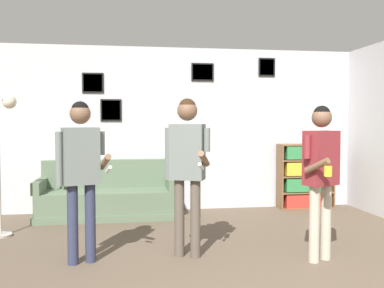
{
  "coord_description": "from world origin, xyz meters",
  "views": [
    {
      "loc": [
        -0.91,
        -2.44,
        1.45
      ],
      "look_at": [
        -0.2,
        2.32,
        1.21
      ],
      "focal_mm": 40.0,
      "sensor_mm": 36.0,
      "label": 1
    }
  ],
  "objects_px": {
    "person_watcher_holding_cup": "(321,166)",
    "couch": "(107,198)",
    "person_player_foreground_left": "(81,164)",
    "person_player_foreground_center": "(187,160)",
    "bookshelf": "(306,176)"
  },
  "relations": [
    {
      "from": "couch",
      "to": "person_player_foreground_left",
      "type": "xyz_separation_m",
      "value": [
        -0.15,
        -2.21,
        0.74
      ]
    },
    {
      "from": "bookshelf",
      "to": "person_watcher_holding_cup",
      "type": "bearing_deg",
      "value": -110.38
    },
    {
      "from": "bookshelf",
      "to": "person_watcher_holding_cup",
      "type": "relative_size",
      "value": 0.67
    },
    {
      "from": "couch",
      "to": "bookshelf",
      "type": "distance_m",
      "value": 3.34
    },
    {
      "from": "couch",
      "to": "person_player_foreground_center",
      "type": "relative_size",
      "value": 1.22
    },
    {
      "from": "person_watcher_holding_cup",
      "to": "person_player_foreground_center",
      "type": "bearing_deg",
      "value": 165.88
    },
    {
      "from": "couch",
      "to": "person_player_foreground_left",
      "type": "bearing_deg",
      "value": -93.9
    },
    {
      "from": "couch",
      "to": "person_player_foreground_center",
      "type": "distance_m",
      "value": 2.48
    },
    {
      "from": "couch",
      "to": "person_player_foreground_center",
      "type": "height_order",
      "value": "person_player_foreground_center"
    },
    {
      "from": "couch",
      "to": "bookshelf",
      "type": "relative_size",
      "value": 1.9
    },
    {
      "from": "person_player_foreground_left",
      "to": "person_player_foreground_center",
      "type": "bearing_deg",
      "value": 2.79
    },
    {
      "from": "person_watcher_holding_cup",
      "to": "couch",
      "type": "bearing_deg",
      "value": 132.94
    },
    {
      "from": "bookshelf",
      "to": "person_player_foreground_center",
      "type": "height_order",
      "value": "person_player_foreground_center"
    },
    {
      "from": "couch",
      "to": "bookshelf",
      "type": "bearing_deg",
      "value": 3.42
    },
    {
      "from": "person_player_foreground_center",
      "to": "couch",
      "type": "bearing_deg",
      "value": 113.99
    }
  ]
}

